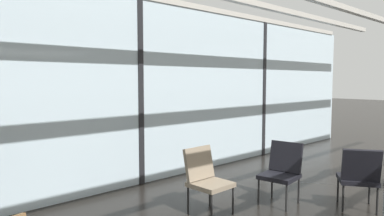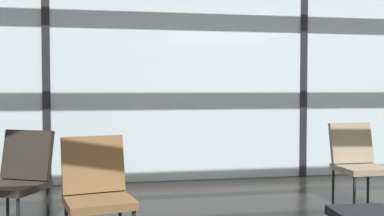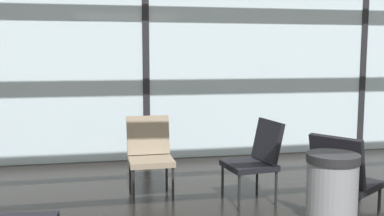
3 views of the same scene
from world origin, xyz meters
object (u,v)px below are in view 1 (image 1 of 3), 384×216
lounge_chair_5 (206,176)px  lounge_chair_4 (282,169)px  parked_airplane (88,64)px  lounge_chair_2 (359,175)px

lounge_chair_5 → lounge_chair_4: bearing=-24.7°
parked_airplane → lounge_chair_5: bearing=-104.5°
lounge_chair_2 → lounge_chair_4: 1.01m
parked_airplane → lounge_chair_2: (-0.19, -8.20, -1.76)m
lounge_chair_4 → lounge_chair_5: same height
lounge_chair_2 → lounge_chair_5: bearing=16.0°
parked_airplane → lounge_chair_5: parked_airplane is taller
parked_airplane → lounge_chair_4: bearing=-95.3°
lounge_chair_4 → lounge_chair_5: 1.18m
lounge_chair_4 → lounge_chair_5: (-1.09, 0.47, 0.00)m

